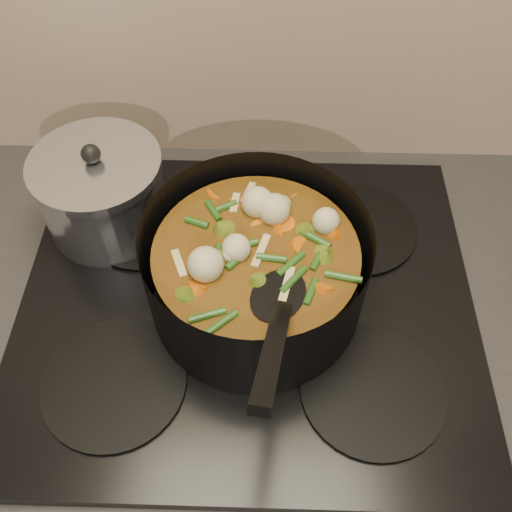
{
  "coord_description": "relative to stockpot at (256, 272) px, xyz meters",
  "views": [
    {
      "loc": [
        0.02,
        1.51,
        1.59
      ],
      "look_at": [
        0.01,
        1.93,
        1.03
      ],
      "focal_mm": 40.0,
      "sensor_mm": 36.0,
      "label": 1
    }
  ],
  "objects": [
    {
      "name": "saucepan",
      "position": [
        -0.22,
        0.14,
        -0.0
      ],
      "size": [
        0.18,
        0.18,
        0.15
      ],
      "rotation": [
        0.0,
        0.0,
        -0.02
      ],
      "color": "silver",
      "rests_on": "stovetop"
    },
    {
      "name": "counter",
      "position": [
        -0.01,
        0.0,
        -0.54
      ],
      "size": [
        2.64,
        0.64,
        0.91
      ],
      "color": "brown",
      "rests_on": "ground"
    },
    {
      "name": "stockpot",
      "position": [
        0.0,
        0.0,
        0.0
      ],
      "size": [
        0.36,
        0.43,
        0.21
      ],
      "rotation": [
        0.0,
        0.0,
        -0.34
      ],
      "color": "black",
      "rests_on": "stovetop"
    },
    {
      "name": "stovetop",
      "position": [
        -0.01,
        0.0,
        -0.07
      ],
      "size": [
        0.62,
        0.54,
        0.03
      ],
      "color": "black",
      "rests_on": "counter"
    }
  ]
}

